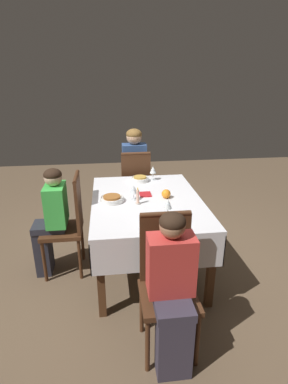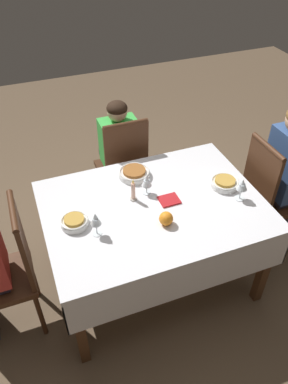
{
  "view_description": "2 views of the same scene",
  "coord_description": "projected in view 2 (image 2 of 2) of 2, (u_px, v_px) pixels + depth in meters",
  "views": [
    {
      "loc": [
        -2.61,
        0.35,
        1.85
      ],
      "look_at": [
        0.07,
        0.02,
        0.79
      ],
      "focal_mm": 28.0,
      "sensor_mm": 36.0,
      "label": 1
    },
    {
      "loc": [
        -0.7,
        -1.66,
        2.38
      ],
      "look_at": [
        -0.08,
        -0.03,
        0.9
      ],
      "focal_mm": 35.0,
      "sensor_mm": 36.0,
      "label": 2
    }
  ],
  "objects": [
    {
      "name": "chair_north",
      "position": [
        123.0,
        165.0,
        3.1
      ],
      "size": [
        0.38,
        0.39,
        1.0
      ],
      "rotation": [
        0.0,
        0.0,
        3.14
      ],
      "color": "#472816",
      "rests_on": "ground_plane"
    },
    {
      "name": "orange_fruit",
      "position": [
        166.0,
        219.0,
        2.27
      ],
      "size": [
        0.09,
        0.09,
        0.09
      ],
      "primitive_type": "sphere",
      "color": "orange",
      "rests_on": "dining_table"
    },
    {
      "name": "bowl_east",
      "position": [
        225.0,
        183.0,
        2.56
      ],
      "size": [
        0.19,
        0.19,
        0.06
      ],
      "color": "white",
      "rests_on": "dining_table"
    },
    {
      "name": "bowl_north",
      "position": [
        134.0,
        173.0,
        2.64
      ],
      "size": [
        0.22,
        0.22,
        0.06
      ],
      "color": "white",
      "rests_on": "dining_table"
    },
    {
      "name": "chair_west",
      "position": [
        12.0,
        268.0,
        2.29
      ],
      "size": [
        0.39,
        0.38,
        1.0
      ],
      "rotation": [
        0.0,
        0.0,
        -1.57
      ],
      "color": "#472816",
      "rests_on": "ground_plane"
    },
    {
      "name": "napkin_red_folded",
      "position": [
        169.0,
        200.0,
        2.45
      ],
      "size": [
        0.13,
        0.11,
        0.01
      ],
      "rotation": [
        0.0,
        0.0,
        -0.0
      ],
      "color": "red",
      "rests_on": "dining_table"
    },
    {
      "name": "wine_glass_north",
      "position": [
        147.0,
        181.0,
        2.45
      ],
      "size": [
        0.07,
        0.07,
        0.15
      ],
      "color": "white",
      "rests_on": "dining_table"
    },
    {
      "name": "ground_plane",
      "position": [
        152.0,
        276.0,
        2.91
      ],
      "size": [
        8.0,
        8.0,
        0.0
      ],
      "primitive_type": "plane",
      "color": "brown"
    },
    {
      "name": "bowl_west",
      "position": [
        75.0,
        222.0,
        2.27
      ],
      "size": [
        0.17,
        0.17,
        0.06
      ],
      "color": "white",
      "rests_on": "dining_table"
    },
    {
      "name": "person_child_green",
      "position": [
        117.0,
        150.0,
        3.19
      ],
      "size": [
        0.3,
        0.33,
        1.07
      ],
      "rotation": [
        0.0,
        0.0,
        3.14
      ],
      "color": "#282833",
      "rests_on": "ground_plane"
    },
    {
      "name": "chair_east",
      "position": [
        267.0,
        193.0,
        2.83
      ],
      "size": [
        0.39,
        0.38,
        1.0
      ],
      "rotation": [
        0.0,
        0.0,
        1.57
      ],
      "color": "#472816",
      "rests_on": "ground_plane"
    },
    {
      "name": "dining_table",
      "position": [
        153.0,
        215.0,
        2.49
      ],
      "size": [
        1.42,
        1.04,
        0.75
      ],
      "color": "silver",
      "rests_on": "ground_plane"
    },
    {
      "name": "wine_glass_west",
      "position": [
        96.0,
        220.0,
        2.15
      ],
      "size": [
        0.06,
        0.06,
        0.17
      ],
      "color": "white",
      "rests_on": "dining_table"
    },
    {
      "name": "wine_glass_east",
      "position": [
        242.0,
        185.0,
        2.4
      ],
      "size": [
        0.07,
        0.07,
        0.16
      ],
      "color": "white",
      "rests_on": "dining_table"
    },
    {
      "name": "candle_centerpiece",
      "position": [
        133.0,
        192.0,
        2.43
      ],
      "size": [
        0.05,
        0.05,
        0.16
      ],
      "color": "beige",
      "rests_on": "dining_table"
    }
  ]
}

